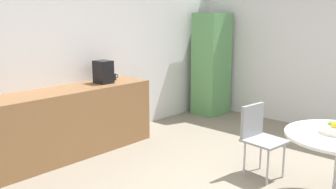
{
  "coord_description": "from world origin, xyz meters",
  "views": [
    {
      "loc": [
        -3.0,
        -1.47,
        1.83
      ],
      "look_at": [
        0.0,
        1.3,
        0.95
      ],
      "focal_mm": 38.99,
      "sensor_mm": 36.0,
      "label": 1
    }
  ],
  "objects_px": {
    "fruit_bowl": "(335,129)",
    "mug_white": "(114,77)",
    "locker_cabinet": "(211,64)",
    "chair_gray": "(258,132)",
    "coffee_maker": "(103,72)"
  },
  "relations": [
    {
      "from": "fruit_bowl",
      "to": "mug_white",
      "type": "distance_m",
      "value": 3.12
    },
    {
      "from": "fruit_bowl",
      "to": "locker_cabinet",
      "type": "bearing_deg",
      "value": 55.52
    },
    {
      "from": "chair_gray",
      "to": "coffee_maker",
      "type": "distance_m",
      "value": 2.29
    },
    {
      "from": "locker_cabinet",
      "to": "chair_gray",
      "type": "xyz_separation_m",
      "value": [
        -1.89,
        -2.05,
        -0.42
      ]
    },
    {
      "from": "chair_gray",
      "to": "mug_white",
      "type": "height_order",
      "value": "mug_white"
    },
    {
      "from": "locker_cabinet",
      "to": "fruit_bowl",
      "type": "relative_size",
      "value": 7.1
    },
    {
      "from": "locker_cabinet",
      "to": "coffee_maker",
      "type": "xyz_separation_m",
      "value": [
        -2.44,
        0.1,
        0.12
      ]
    },
    {
      "from": "coffee_maker",
      "to": "mug_white",
      "type": "bearing_deg",
      "value": 19.36
    },
    {
      "from": "chair_gray",
      "to": "fruit_bowl",
      "type": "bearing_deg",
      "value": -97.95
    },
    {
      "from": "locker_cabinet",
      "to": "fruit_bowl",
      "type": "distance_m",
      "value": 3.55
    },
    {
      "from": "locker_cabinet",
      "to": "mug_white",
      "type": "bearing_deg",
      "value": 175.01
    },
    {
      "from": "mug_white",
      "to": "coffee_maker",
      "type": "relative_size",
      "value": 0.4
    },
    {
      "from": "locker_cabinet",
      "to": "mug_white",
      "type": "distance_m",
      "value": 2.19
    },
    {
      "from": "fruit_bowl",
      "to": "mug_white",
      "type": "xyz_separation_m",
      "value": [
        -0.17,
        3.11,
        0.17
      ]
    },
    {
      "from": "fruit_bowl",
      "to": "chair_gray",
      "type": "bearing_deg",
      "value": 82.05
    }
  ]
}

